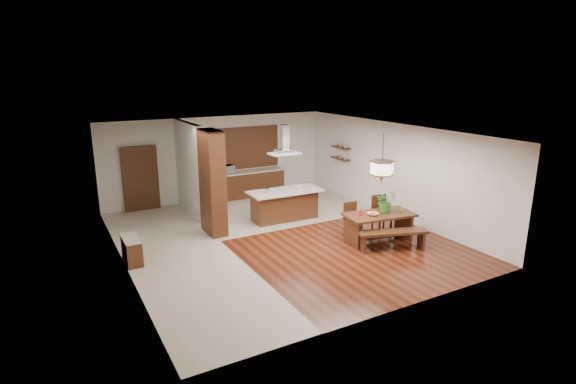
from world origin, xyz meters
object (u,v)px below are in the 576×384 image
dining_table (379,221)px  dining_bench (393,240)px  range_hood (284,139)px  microwave (226,169)px  kitchen_island (285,205)px  foliage_plant (386,201)px  fruit_bowl (373,214)px  dining_chair_left (353,220)px  hallway_console (132,250)px  dining_chair_right (382,214)px  island_cup (298,187)px  pendant_lantern (382,158)px

dining_table → dining_bench: 0.73m
range_hood → microwave: range_hood is taller
dining_bench → kitchen_island: 3.67m
foliage_plant → fruit_bowl: foliage_plant is taller
fruit_bowl → kitchen_island: kitchen_island is taller
microwave → dining_chair_left: bearing=-93.7°
hallway_console → dining_chair_right: 6.68m
dining_chair_left → range_hood: 3.10m
hallway_console → fruit_bowl: bearing=-16.8°
foliage_plant → fruit_bowl: bearing=-171.3°
dining_chair_right → island_cup: 2.69m
dining_bench → dining_chair_left: (-0.29, 1.27, 0.22)m
hallway_console → dining_table: dining_table is taller
dining_chair_right → microwave: (-2.59, 5.19, 0.57)m
dining_table → kitchen_island: 3.09m
dining_chair_right → kitchen_island: (-1.87, 2.29, -0.04)m
fruit_bowl → microwave: microwave is taller
range_hood → island_cup: range_hood is taller
pendant_lantern → microwave: size_ratio=2.55×
dining_chair_left → kitchen_island: (-0.96, 2.17, 0.01)m
dining_table → dining_chair_left: dining_chair_left is taller
dining_bench → pendant_lantern: pendant_lantern is taller
dining_chair_left → island_cup: (-0.52, 2.11, 0.51)m
dining_table → pendant_lantern: bearing=-26.6°
dining_chair_right → pendant_lantern: bearing=-128.8°
hallway_console → island_cup: 5.28m
hallway_console → island_cup: (5.14, 1.01, 0.66)m
kitchen_island → range_hood: (-0.00, 0.00, 1.99)m
island_cup → microwave: 3.19m
dining_chair_left → range_hood: range_hood is taller
foliage_plant → hallway_console: bearing=165.1°
pendant_lantern → dining_chair_right: bearing=43.1°
dining_chair_right → microwave: size_ratio=2.03×
hallway_console → dining_chair_right: dining_chair_right is taller
foliage_plant → microwave: 6.09m
dining_chair_left → range_hood: size_ratio=1.04×
kitchen_island → microwave: size_ratio=4.42×
dining_chair_left → foliage_plant: size_ratio=1.56×
fruit_bowl → kitchen_island: bearing=111.1°
dining_chair_left → microwave: bearing=113.6°
hallway_console → kitchen_island: size_ratio=0.39×
dining_chair_right → range_hood: range_hood is taller
dining_chair_left → foliage_plant: (0.60, -0.58, 0.60)m
fruit_bowl → island_cup: bearing=103.3°
hallway_console → kitchen_island: bearing=12.9°
kitchen_island → foliage_plant: bearing=-58.9°
pendant_lantern → range_hood: 3.10m
dining_chair_right → dining_table: bearing=-128.8°
dining_chair_right → range_hood: size_ratio=1.16×
dining_bench → island_cup: 3.55m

